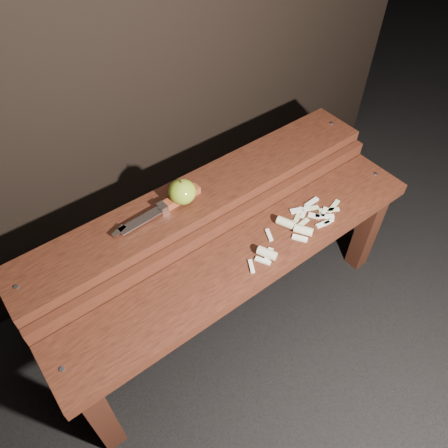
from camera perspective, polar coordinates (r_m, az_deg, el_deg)
ground at (r=1.62m, az=1.32°, el=-11.96°), size 60.00×60.00×0.00m
bench_front_tier at (r=1.30m, az=3.28°, el=-6.02°), size 1.20×0.20×0.42m
bench_rear_tier at (r=1.36m, az=-2.70°, el=1.62°), size 1.20×0.21×0.50m
apple at (r=1.26m, az=-5.50°, el=4.21°), size 0.08×0.08×0.08m
knife at (r=1.26m, az=-6.85°, el=2.77°), size 0.29×0.04×0.03m
apple_scraps at (r=1.31m, az=8.95°, el=-0.82°), size 0.40×0.13×0.03m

